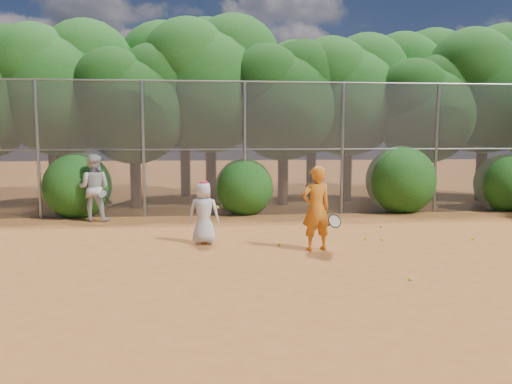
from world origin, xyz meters
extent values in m
plane|color=#A05724|center=(0.00, 0.00, 0.00)|extent=(80.00, 80.00, 0.00)
cylinder|color=gray|center=(-7.00, 6.00, 2.00)|extent=(0.09, 0.09, 4.00)
cylinder|color=gray|center=(-4.00, 6.00, 2.00)|extent=(0.09, 0.09, 4.00)
cylinder|color=gray|center=(-1.00, 6.00, 2.00)|extent=(0.09, 0.09, 4.00)
cylinder|color=gray|center=(2.00, 6.00, 2.00)|extent=(0.09, 0.09, 4.00)
cylinder|color=gray|center=(5.00, 6.00, 2.00)|extent=(0.09, 0.09, 4.00)
cylinder|color=gray|center=(0.00, 6.00, 4.00)|extent=(20.00, 0.05, 0.05)
cylinder|color=gray|center=(0.00, 6.00, 2.00)|extent=(20.00, 0.04, 0.04)
cube|color=slate|center=(0.00, 6.00, 2.00)|extent=(20.00, 0.02, 4.00)
sphere|color=#0E330B|center=(-8.74, 8.38, 4.47)|extent=(3.05, 3.05, 3.05)
cylinder|color=black|center=(-7.00, 8.50, 1.26)|extent=(0.38, 0.38, 2.52)
sphere|color=#184F13|center=(-7.00, 8.50, 3.73)|extent=(4.03, 4.03, 4.03)
sphere|color=#184F13|center=(-6.19, 8.90, 4.74)|extent=(3.23, 3.23, 3.23)
sphere|color=#184F13|center=(-7.71, 8.20, 4.54)|extent=(3.02, 3.02, 3.02)
cylinder|color=black|center=(-4.50, 7.80, 1.08)|extent=(0.36, 0.36, 2.17)
sphere|color=#0E330B|center=(-4.50, 7.80, 3.21)|extent=(3.47, 3.47, 3.47)
sphere|color=#0E330B|center=(-3.81, 8.15, 4.08)|extent=(2.78, 2.78, 2.78)
sphere|color=#0E330B|center=(-5.11, 7.54, 3.91)|extent=(2.60, 2.60, 2.60)
cylinder|color=black|center=(-2.00, 8.80, 1.33)|extent=(0.39, 0.39, 2.66)
sphere|color=#184F13|center=(-2.00, 8.80, 3.94)|extent=(4.26, 4.26, 4.26)
sphere|color=#184F13|center=(-1.15, 9.23, 5.00)|extent=(3.40, 3.40, 3.40)
sphere|color=#184F13|center=(-2.74, 8.48, 4.79)|extent=(3.19, 3.19, 3.19)
cylinder|color=black|center=(0.50, 8.20, 1.14)|extent=(0.37, 0.37, 2.27)
sphere|color=#0E330B|center=(0.50, 8.20, 3.37)|extent=(3.64, 3.64, 3.64)
sphere|color=#0E330B|center=(1.23, 8.56, 4.28)|extent=(2.91, 2.91, 2.91)
sphere|color=#0E330B|center=(-0.14, 7.93, 4.10)|extent=(2.73, 2.73, 2.73)
cylinder|color=black|center=(3.00, 9.00, 1.22)|extent=(0.38, 0.38, 2.45)
sphere|color=#184F13|center=(3.00, 9.00, 3.63)|extent=(3.92, 3.92, 3.92)
sphere|color=#184F13|center=(3.78, 9.39, 4.61)|extent=(3.14, 3.14, 3.14)
sphere|color=#184F13|center=(2.31, 8.71, 4.41)|extent=(2.94, 2.94, 2.94)
cylinder|color=black|center=(5.50, 8.00, 1.05)|extent=(0.36, 0.36, 2.10)
sphere|color=#0E330B|center=(5.50, 8.00, 3.11)|extent=(3.36, 3.36, 3.36)
sphere|color=#0E330B|center=(6.17, 8.34, 3.95)|extent=(2.69, 2.69, 2.69)
sphere|color=#0E330B|center=(4.91, 7.75, 3.78)|extent=(2.52, 2.52, 2.52)
cylinder|color=black|center=(8.00, 8.60, 1.29)|extent=(0.39, 0.39, 2.59)
sphere|color=#184F13|center=(8.00, 8.60, 3.83)|extent=(4.14, 4.14, 4.14)
sphere|color=#184F13|center=(8.83, 9.01, 4.87)|extent=(3.32, 3.32, 3.32)
sphere|color=#184F13|center=(7.27, 8.29, 4.66)|extent=(3.11, 3.11, 3.11)
cylinder|color=black|center=(-8.00, 10.80, 1.31)|extent=(0.39, 0.39, 2.62)
sphere|color=#184F13|center=(-8.00, 10.80, 3.88)|extent=(4.20, 4.20, 4.20)
sphere|color=#184F13|center=(-7.16, 11.22, 4.94)|extent=(3.36, 3.36, 3.36)
sphere|color=#184F13|center=(-8.73, 10.49, 4.72)|extent=(3.15, 3.15, 3.15)
cylinder|color=black|center=(-3.00, 11.00, 1.40)|extent=(0.40, 0.40, 2.80)
sphere|color=#184F13|center=(-3.00, 11.00, 4.14)|extent=(4.48, 4.48, 4.48)
sphere|color=#184F13|center=(-2.10, 11.45, 5.26)|extent=(3.58, 3.58, 3.58)
sphere|color=#184F13|center=(-3.78, 10.66, 5.04)|extent=(3.36, 3.36, 3.36)
cylinder|color=black|center=(2.00, 10.60, 1.26)|extent=(0.38, 0.38, 2.52)
sphere|color=#184F13|center=(2.00, 10.60, 3.73)|extent=(4.03, 4.03, 4.03)
sphere|color=#184F13|center=(2.81, 11.00, 4.74)|extent=(3.23, 3.23, 3.23)
sphere|color=#184F13|center=(1.29, 10.30, 4.54)|extent=(3.02, 3.02, 3.02)
cylinder|color=black|center=(6.50, 11.20, 1.36)|extent=(0.40, 0.40, 2.73)
sphere|color=#184F13|center=(6.50, 11.20, 4.04)|extent=(4.37, 4.37, 4.37)
sphere|color=#184F13|center=(7.37, 11.64, 5.13)|extent=(3.49, 3.49, 3.49)
sphere|color=#184F13|center=(5.74, 10.87, 4.91)|extent=(3.28, 3.28, 3.28)
sphere|color=#184F13|center=(-6.00, 6.30, 1.00)|extent=(2.00, 2.00, 2.00)
sphere|color=#184F13|center=(-1.00, 6.30, 0.90)|extent=(1.80, 1.80, 1.80)
sphere|color=#184F13|center=(4.00, 6.30, 1.10)|extent=(2.20, 2.20, 2.20)
sphere|color=#184F13|center=(7.50, 6.30, 0.95)|extent=(1.90, 1.90, 1.90)
imported|color=orange|center=(0.14, 1.17, 0.89)|extent=(0.73, 0.57, 1.78)
torus|color=black|center=(0.49, 0.97, 0.65)|extent=(0.34, 0.25, 0.28)
cylinder|color=black|center=(0.43, 1.15, 0.55)|extent=(0.11, 0.26, 0.16)
imported|color=silver|center=(-2.21, 2.03, 0.70)|extent=(0.73, 0.52, 1.40)
ellipsoid|color=red|center=(-2.21, 2.03, 1.36)|extent=(0.22, 0.22, 0.13)
sphere|color=#B2D326|center=(-1.91, 1.83, 0.85)|extent=(0.07, 0.07, 0.07)
imported|color=silver|center=(-5.33, 5.40, 0.94)|extent=(0.97, 0.79, 1.88)
torus|color=black|center=(-5.03, 5.10, 0.80)|extent=(0.35, 0.29, 0.26)
cylinder|color=black|center=(-4.98, 5.27, 0.67)|extent=(0.11, 0.24, 0.19)
sphere|color=#B2D326|center=(1.52, 2.10, 0.03)|extent=(0.07, 0.07, 0.07)
sphere|color=#B2D326|center=(1.86, 1.94, 0.03)|extent=(0.07, 0.07, 0.07)
sphere|color=#B2D326|center=(1.22, -1.19, 0.03)|extent=(0.07, 0.07, 0.07)
sphere|color=#B2D326|center=(4.00, 1.84, 0.03)|extent=(0.07, 0.07, 0.07)
sphere|color=#B2D326|center=(-0.58, 1.62, 0.03)|extent=(0.07, 0.07, 0.07)
sphere|color=#B2D326|center=(2.41, 3.58, 0.03)|extent=(0.07, 0.07, 0.07)
camera|label=1|loc=(-2.12, -8.99, 2.40)|focal=35.00mm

